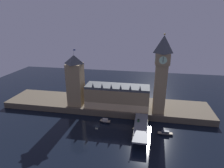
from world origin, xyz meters
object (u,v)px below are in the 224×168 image
at_px(pedestrian_mid_walk, 147,128).
at_px(clock_tower, 161,73).
at_px(boat_downstream, 165,133).
at_px(pedestrian_near_rail, 134,134).
at_px(street_lamp_near, 133,131).
at_px(street_lamp_mid, 148,123).
at_px(boat_upstream, 105,121).
at_px(car_northbound_lead, 138,120).
at_px(street_lamp_far, 136,113).
at_px(victoria_tower, 75,80).

bearing_deg(pedestrian_mid_walk, clock_tower, 73.38).
bearing_deg(boat_downstream, pedestrian_near_rail, -148.62).
height_order(street_lamp_near, street_lamp_mid, street_lamp_near).
height_order(pedestrian_mid_walk, boat_upstream, pedestrian_mid_walk).
distance_m(car_northbound_lead, boat_downstream, 24.85).
distance_m(clock_tower, boat_upstream, 69.36).
bearing_deg(street_lamp_far, car_northbound_lead, -65.36).
xyz_separation_m(victoria_tower, street_lamp_mid, (75.08, -34.04, -21.89)).
bearing_deg(pedestrian_mid_walk, victoria_tower, 153.50).
height_order(pedestrian_near_rail, boat_upstream, pedestrian_near_rail).
xyz_separation_m(pedestrian_near_rail, street_lamp_far, (-0.40, 28.00, 3.35)).
xyz_separation_m(pedestrian_mid_walk, boat_upstream, (-38.94, 16.14, -6.83)).
bearing_deg(street_lamp_far, pedestrian_near_rail, -89.18).
bearing_deg(pedestrian_near_rail, street_lamp_mid, 51.66).
height_order(car_northbound_lead, street_lamp_near, street_lamp_near).
relative_size(street_lamp_far, boat_downstream, 0.50).
relative_size(pedestrian_near_rail, pedestrian_mid_walk, 1.13).
height_order(street_lamp_near, street_lamp_far, street_lamp_near).
xyz_separation_m(clock_tower, street_lamp_far, (-20.98, -17.17, -34.52)).
relative_size(car_northbound_lead, boat_downstream, 0.31).
distance_m(clock_tower, boat_downstream, 53.98).
xyz_separation_m(victoria_tower, boat_downstream, (90.25, -31.66, -31.85)).
relative_size(pedestrian_mid_walk, street_lamp_mid, 0.25).
bearing_deg(street_lamp_near, pedestrian_near_rail, 74.43).
bearing_deg(street_lamp_near, clock_tower, 65.76).
bearing_deg(car_northbound_lead, pedestrian_near_rail, -96.67).
distance_m(clock_tower, car_northbound_lead, 48.30).
bearing_deg(pedestrian_mid_walk, boat_upstream, 157.49).
bearing_deg(boat_downstream, pedestrian_mid_walk, -160.28).
distance_m(clock_tower, victoria_tower, 86.18).
xyz_separation_m(boat_upstream, boat_downstream, (54.51, -10.56, -0.08)).
distance_m(car_northbound_lead, pedestrian_mid_walk, 13.81).
height_order(street_lamp_mid, boat_downstream, street_lamp_mid).
distance_m(clock_tower, street_lamp_mid, 48.37).
xyz_separation_m(street_lamp_near, boat_downstream, (26.08, 17.10, -10.46)).
distance_m(victoria_tower, street_lamp_far, 70.37).
xyz_separation_m(pedestrian_mid_walk, street_lamp_far, (-10.51, 17.92, 3.47)).
height_order(pedestrian_mid_walk, street_lamp_far, street_lamp_far).
xyz_separation_m(victoria_tower, street_lamp_near, (64.18, -48.76, -21.40)).
height_order(pedestrian_mid_walk, boat_downstream, pedestrian_mid_walk).
bearing_deg(street_lamp_mid, pedestrian_mid_walk, -97.12).
xyz_separation_m(street_lamp_near, street_lamp_mid, (10.91, 14.72, -0.49)).
height_order(clock_tower, boat_downstream, clock_tower).
bearing_deg(boat_downstream, street_lamp_near, -146.75).
xyz_separation_m(pedestrian_near_rail, boat_downstream, (25.68, 15.66, -7.03)).
height_order(clock_tower, street_lamp_mid, clock_tower).
height_order(street_lamp_near, boat_upstream, street_lamp_near).
bearing_deg(victoria_tower, street_lamp_near, -37.23).
distance_m(clock_tower, pedestrian_near_rail, 62.44).
bearing_deg(boat_upstream, street_lamp_near, -44.20).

